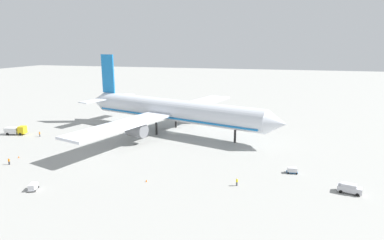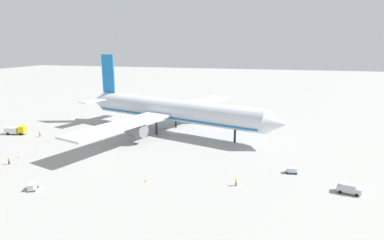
{
  "view_description": "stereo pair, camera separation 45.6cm",
  "coord_description": "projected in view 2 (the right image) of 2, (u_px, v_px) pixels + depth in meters",
  "views": [
    {
      "loc": [
        33.8,
        -102.7,
        29.22
      ],
      "look_at": [
        5.82,
        1.67,
        4.21
      ],
      "focal_mm": 30.67,
      "sensor_mm": 36.0,
      "label": 1
    },
    {
      "loc": [
        34.24,
        -102.58,
        29.22
      ],
      "look_at": [
        5.82,
        1.67,
        4.21
      ],
      "focal_mm": 30.67,
      "sensor_mm": 36.0,
      "label": 2
    }
  ],
  "objects": [
    {
      "name": "traffic_cone_1",
      "position": [
        117.0,
        103.0,
        164.21
      ],
      "size": [
        0.36,
        0.36,
        0.55
      ],
      "primitive_type": "cone",
      "color": "orange",
      "rests_on": "ground"
    },
    {
      "name": "ground_worker_1",
      "position": [
        236.0,
        182.0,
        69.14
      ],
      "size": [
        0.56,
        0.56,
        1.7
      ],
      "color": "#3F3F47",
      "rests_on": "ground"
    },
    {
      "name": "traffic_cone_2",
      "position": [
        146.0,
        181.0,
        71.33
      ],
      "size": [
        0.36,
        0.36,
        0.55
      ],
      "primitive_type": "cone",
      "color": "orange",
      "rests_on": "ground"
    },
    {
      "name": "traffic_cone_4",
      "position": [
        226.0,
        109.0,
        151.11
      ],
      "size": [
        0.36,
        0.36,
        0.55
      ],
      "primitive_type": "cone",
      "color": "orange",
      "rests_on": "ground"
    },
    {
      "name": "ground_worker_2",
      "position": [
        9.0,
        161.0,
        81.6
      ],
      "size": [
        0.54,
        0.54,
        1.67
      ],
      "color": "black",
      "rests_on": "ground"
    },
    {
      "name": "service_van",
      "position": [
        349.0,
        188.0,
        65.65
      ],
      "size": [
        4.87,
        2.9,
        1.97
      ],
      "color": "silver",
      "rests_on": "ground"
    },
    {
      "name": "traffic_cone_0",
      "position": [
        162.0,
        107.0,
        155.82
      ],
      "size": [
        0.36,
        0.36,
        0.55
      ],
      "primitive_type": "cone",
      "color": "orange",
      "rests_on": "ground"
    },
    {
      "name": "baggage_cart_0",
      "position": [
        292.0,
        170.0,
        75.88
      ],
      "size": [
        3.16,
        1.7,
        1.37
      ],
      "color": "#26598C",
      "rests_on": "ground"
    },
    {
      "name": "ground_plane",
      "position": [
        174.0,
        132.0,
        111.78
      ],
      "size": [
        600.0,
        600.0,
        0.0
      ],
      "primitive_type": "plane",
      "color": "#9E9E99"
    },
    {
      "name": "traffic_cone_3",
      "position": [
        19.0,
        157.0,
        86.48
      ],
      "size": [
        0.36,
        0.36,
        0.55
      ],
      "primitive_type": "cone",
      "color": "orange",
      "rests_on": "ground"
    },
    {
      "name": "ground_worker_0",
      "position": [
        40.0,
        134.0,
        106.25
      ],
      "size": [
        0.45,
        0.45,
        1.69
      ],
      "color": "#3F3F47",
      "rests_on": "ground"
    },
    {
      "name": "airliner",
      "position": [
        171.0,
        110.0,
        110.76
      ],
      "size": [
        76.12,
        79.28,
        25.57
      ],
      "color": "silver",
      "rests_on": "ground"
    },
    {
      "name": "service_truck_0",
      "position": [
        16.0,
        130.0,
        108.65
      ],
      "size": [
        7.0,
        3.79,
        2.85
      ],
      "color": "yellow",
      "rests_on": "ground"
    },
    {
      "name": "baggage_cart_1",
      "position": [
        32.0,
        186.0,
        67.34
      ],
      "size": [
        2.26,
        3.29,
        1.36
      ],
      "color": "gray",
      "rests_on": "ground"
    }
  ]
}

